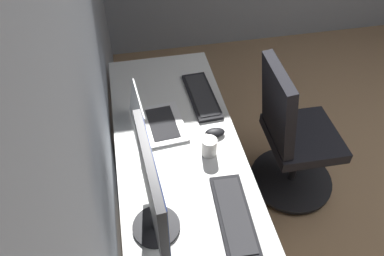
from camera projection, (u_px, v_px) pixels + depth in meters
The scene contains 10 objects.
wall_back at pixel (74, 117), 1.22m from camera, with size 5.30×0.10×2.60m, color #8C939E.
desk at pixel (182, 171), 1.89m from camera, with size 1.82×0.63×0.73m.
drawer_pedestal at pixel (176, 195), 2.15m from camera, with size 0.40×0.51×0.69m.
monitor_primary at pixel (153, 190), 1.39m from camera, with size 0.47×0.20×0.46m.
laptop_leftmost at pixel (153, 120), 1.97m from camera, with size 0.34×0.29×0.22m.
keyboard_main at pixel (234, 215), 1.60m from camera, with size 0.43×0.16×0.02m.
keyboard_spare at pixel (202, 96), 2.17m from camera, with size 0.43×0.16×0.02m.
mouse_main at pixel (215, 133), 1.95m from camera, with size 0.06×0.10×0.03m, color black.
coffee_mug at pixel (209, 146), 1.84m from camera, with size 0.12×0.08×0.10m.
office_chair at pixel (292, 139), 2.32m from camera, with size 0.56×0.56×0.97m.
Camera 1 is at (-0.95, 2.02, 2.13)m, focal length 35.19 mm.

